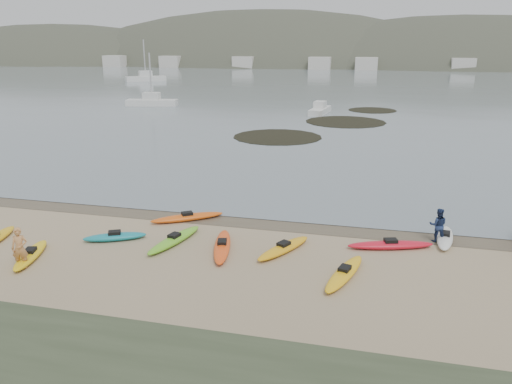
# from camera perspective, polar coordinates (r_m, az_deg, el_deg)

# --- Properties ---
(ground) EXTENTS (600.00, 600.00, 0.00)m
(ground) POSITION_cam_1_polar(r_m,az_deg,el_deg) (26.16, 0.00, -3.15)
(ground) COLOR tan
(ground) RESTS_ON ground
(wet_sand) EXTENTS (60.00, 60.00, 0.00)m
(wet_sand) POSITION_cam_1_polar(r_m,az_deg,el_deg) (25.89, -0.16, -3.36)
(wet_sand) COLOR brown
(wet_sand) RESTS_ON ground
(water) EXTENTS (1200.00, 1200.00, 0.00)m
(water) POSITION_cam_1_polar(r_m,az_deg,el_deg) (324.06, 13.11, 14.86)
(water) COLOR slate
(water) RESTS_ON ground
(kayaks) EXTENTS (21.53, 9.53, 0.34)m
(kayaks) POSITION_cam_1_polar(r_m,az_deg,el_deg) (22.80, -4.15, -5.83)
(kayaks) COLOR red
(kayaks) RESTS_ON ground
(person_west) EXTENTS (0.75, 0.63, 1.75)m
(person_west) POSITION_cam_1_polar(r_m,az_deg,el_deg) (22.59, -25.39, -5.82)
(person_west) COLOR tan
(person_west) RESTS_ON ground
(person_east) EXTENTS (0.80, 0.62, 1.62)m
(person_east) POSITION_cam_1_polar(r_m,az_deg,el_deg) (24.54, 20.10, -3.58)
(person_east) COLOR navy
(person_east) RESTS_ON ground
(kelp_mats) EXTENTS (16.09, 29.58, 0.04)m
(kelp_mats) POSITION_cam_1_polar(r_m,az_deg,el_deg) (57.17, 8.47, 7.70)
(kelp_mats) COLOR black
(kelp_mats) RESTS_ON water
(moored_boats) EXTENTS (106.49, 75.69, 1.27)m
(moored_boats) POSITION_cam_1_polar(r_m,az_deg,el_deg) (102.68, 12.71, 11.79)
(moored_boats) COLOR silver
(moored_boats) RESTS_ON ground
(far_hills) EXTENTS (550.00, 135.00, 80.00)m
(far_hills) POSITION_cam_1_polar(r_m,az_deg,el_deg) (221.82, 22.61, 9.15)
(far_hills) COLOR #384235
(far_hills) RESTS_ON ground
(far_town) EXTENTS (199.00, 5.00, 4.00)m
(far_town) POSITION_cam_1_polar(r_m,az_deg,el_deg) (169.03, 14.18, 14.01)
(far_town) COLOR beige
(far_town) RESTS_ON ground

